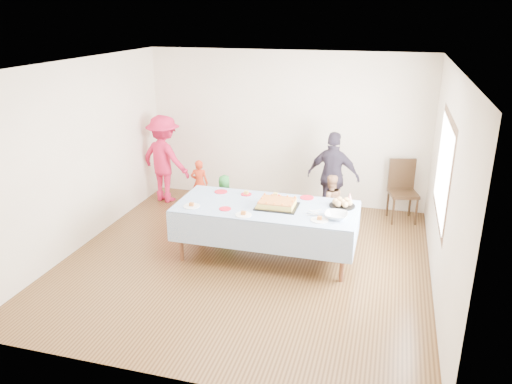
% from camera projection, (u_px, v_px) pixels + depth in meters
% --- Properties ---
extents(ground, '(5.00, 5.00, 0.00)m').
position_uv_depth(ground, '(246.00, 260.00, 7.05)').
color(ground, '#422812').
rests_on(ground, ground).
extents(room_walls, '(5.04, 5.04, 2.72)m').
position_uv_depth(room_walls, '(249.00, 138.00, 6.43)').
color(room_walls, beige).
rests_on(room_walls, ground).
extents(party_table, '(2.50, 1.10, 0.78)m').
position_uv_depth(party_table, '(266.00, 209.00, 6.92)').
color(party_table, brown).
rests_on(party_table, ground).
extents(birthday_cake, '(0.57, 0.44, 0.10)m').
position_uv_depth(birthday_cake, '(277.00, 204.00, 6.84)').
color(birthday_cake, black).
rests_on(birthday_cake, party_table).
extents(rolls_tray, '(0.36, 0.36, 0.11)m').
position_uv_depth(rolls_tray, '(342.00, 203.00, 6.87)').
color(rolls_tray, black).
rests_on(rolls_tray, party_table).
extents(punch_bowl, '(0.31, 0.31, 0.08)m').
position_uv_depth(punch_bowl, '(336.00, 216.00, 6.47)').
color(punch_bowl, silver).
rests_on(punch_bowl, party_table).
extents(party_hat, '(0.09, 0.09, 0.15)m').
position_uv_depth(party_hat, '(350.00, 197.00, 6.99)').
color(party_hat, white).
rests_on(party_hat, party_table).
extents(fork_pile, '(0.24, 0.18, 0.07)m').
position_uv_depth(fork_pile, '(314.00, 213.00, 6.58)').
color(fork_pile, white).
rests_on(fork_pile, party_table).
extents(plate_red_far_a, '(0.19, 0.19, 0.01)m').
position_uv_depth(plate_red_far_a, '(221.00, 192.00, 7.42)').
color(plate_red_far_a, red).
rests_on(plate_red_far_a, party_table).
extents(plate_red_far_b, '(0.16, 0.16, 0.01)m').
position_uv_depth(plate_red_far_b, '(246.00, 194.00, 7.31)').
color(plate_red_far_b, red).
rests_on(plate_red_far_b, party_table).
extents(plate_red_far_c, '(0.17, 0.17, 0.01)m').
position_uv_depth(plate_red_far_c, '(275.00, 196.00, 7.24)').
color(plate_red_far_c, red).
rests_on(plate_red_far_c, party_table).
extents(plate_red_far_d, '(0.20, 0.20, 0.01)m').
position_uv_depth(plate_red_far_d, '(307.00, 198.00, 7.18)').
color(plate_red_far_d, red).
rests_on(plate_red_far_d, party_table).
extents(plate_red_near, '(0.16, 0.16, 0.01)m').
position_uv_depth(plate_red_near, '(225.00, 209.00, 6.78)').
color(plate_red_near, red).
rests_on(plate_red_near, party_table).
extents(plate_white_left, '(0.23, 0.23, 0.01)m').
position_uv_depth(plate_white_left, '(192.00, 206.00, 6.87)').
color(plate_white_left, white).
rests_on(plate_white_left, party_table).
extents(plate_white_mid, '(0.22, 0.22, 0.01)m').
position_uv_depth(plate_white_mid, '(243.00, 215.00, 6.58)').
color(plate_white_mid, white).
rests_on(plate_white_mid, party_table).
extents(plate_white_right, '(0.23, 0.23, 0.01)m').
position_uv_depth(plate_white_right, '(319.00, 220.00, 6.42)').
color(plate_white_right, white).
rests_on(plate_white_right, party_table).
extents(dining_chair, '(0.54, 0.54, 1.02)m').
position_uv_depth(dining_chair, '(402.00, 187.00, 8.29)').
color(dining_chair, black).
rests_on(dining_chair, ground).
extents(toddler_left, '(0.34, 0.25, 0.86)m').
position_uv_depth(toddler_left, '(200.00, 183.00, 8.86)').
color(toddler_left, red).
rests_on(toddler_left, ground).
extents(toddler_mid, '(0.44, 0.34, 0.79)m').
position_uv_depth(toddler_mid, '(225.00, 198.00, 8.25)').
color(toddler_mid, '#2A7F33').
rests_on(toddler_mid, ground).
extents(toddler_right, '(0.55, 0.50, 0.92)m').
position_uv_depth(toddler_right, '(330.00, 203.00, 7.89)').
color(toddler_right, '#AF7852').
rests_on(toddler_right, ground).
extents(adult_left, '(1.15, 0.85, 1.59)m').
position_uv_depth(adult_left, '(164.00, 159.00, 9.02)').
color(adult_left, '#C71842').
rests_on(adult_left, ground).
extents(adult_right, '(0.92, 0.49, 1.50)m').
position_uv_depth(adult_right, '(333.00, 177.00, 8.21)').
color(adult_right, '#302838').
rests_on(adult_right, ground).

